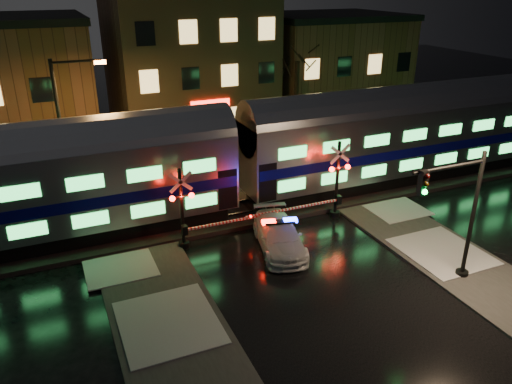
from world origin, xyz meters
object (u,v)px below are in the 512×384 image
police_car (279,236)px  crossing_signal_right (332,188)px  traffic_light (457,218)px  streetlight (66,126)px  crossing_signal_left (190,216)px

police_car → crossing_signal_right: crossing_signal_right is taller
traffic_light → streetlight: bearing=128.6°
traffic_light → streetlight: size_ratio=0.69×
police_car → crossing_signal_left: crossing_signal_left is taller
police_car → streetlight: size_ratio=0.62×
police_car → crossing_signal_left: 4.28m
police_car → crossing_signal_right: bearing=38.0°
crossing_signal_right → traffic_light: 7.42m
crossing_signal_left → traffic_light: traffic_light is taller
traffic_light → crossing_signal_left: bearing=135.8°
police_car → crossing_signal_left: (-3.75, 1.80, 0.97)m
crossing_signal_left → streetlight: bearing=124.1°
crossing_signal_right → crossing_signal_left: bearing=-180.0°
traffic_light → streetlight: streetlight is taller
police_car → crossing_signal_left: bearing=167.5°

